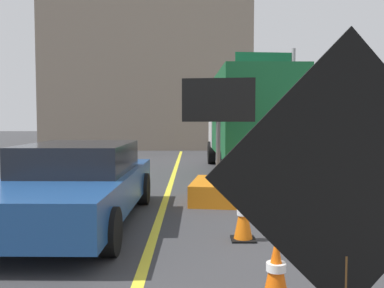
{
  "coord_description": "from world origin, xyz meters",
  "views": [
    {
      "loc": [
        0.59,
        0.88,
        1.83
      ],
      "look_at": [
        0.59,
        7.48,
        1.43
      ],
      "focal_mm": 39.61,
      "sensor_mm": 36.0,
      "label": 1
    }
  ],
  "objects_px": {
    "pickup_car": "(77,183)",
    "roadwork_sign": "(347,182)",
    "traffic_cone_near_sign": "(277,273)",
    "traffic_cone_mid_lane": "(244,216)",
    "highway_guide_sign": "(277,83)",
    "box_truck": "(249,120)",
    "arrow_board_trailer": "(219,179)"
  },
  "relations": [
    {
      "from": "traffic_cone_near_sign",
      "to": "arrow_board_trailer",
      "type": "bearing_deg",
      "value": 92.47
    },
    {
      "from": "highway_guide_sign",
      "to": "roadwork_sign",
      "type": "bearing_deg",
      "value": -99.92
    },
    {
      "from": "pickup_car",
      "to": "traffic_cone_near_sign",
      "type": "height_order",
      "value": "pickup_car"
    },
    {
      "from": "pickup_car",
      "to": "traffic_cone_mid_lane",
      "type": "height_order",
      "value": "pickup_car"
    },
    {
      "from": "pickup_car",
      "to": "highway_guide_sign",
      "type": "relative_size",
      "value": 1.04
    },
    {
      "from": "traffic_cone_near_sign",
      "to": "roadwork_sign",
      "type": "bearing_deg",
      "value": -87.57
    },
    {
      "from": "highway_guide_sign",
      "to": "traffic_cone_near_sign",
      "type": "relative_size",
      "value": 6.89
    },
    {
      "from": "pickup_car",
      "to": "highway_guide_sign",
      "type": "xyz_separation_m",
      "value": [
        5.86,
        12.12,
        2.72
      ]
    },
    {
      "from": "arrow_board_trailer",
      "to": "box_truck",
      "type": "xyz_separation_m",
      "value": [
        1.31,
        4.84,
        1.29
      ]
    },
    {
      "from": "pickup_car",
      "to": "traffic_cone_mid_lane",
      "type": "bearing_deg",
      "value": -20.55
    },
    {
      "from": "box_truck",
      "to": "pickup_car",
      "type": "relative_size",
      "value": 1.46
    },
    {
      "from": "pickup_car",
      "to": "highway_guide_sign",
      "type": "height_order",
      "value": "highway_guide_sign"
    },
    {
      "from": "pickup_car",
      "to": "traffic_cone_near_sign",
      "type": "xyz_separation_m",
      "value": [
        2.81,
        -3.33,
        -0.34
      ]
    },
    {
      "from": "arrow_board_trailer",
      "to": "highway_guide_sign",
      "type": "distance_m",
      "value": 11.06
    },
    {
      "from": "box_truck",
      "to": "highway_guide_sign",
      "type": "bearing_deg",
      "value": 69.57
    },
    {
      "from": "pickup_car",
      "to": "traffic_cone_mid_lane",
      "type": "relative_size",
      "value": 7.05
    },
    {
      "from": "box_truck",
      "to": "traffic_cone_near_sign",
      "type": "bearing_deg",
      "value": -96.05
    },
    {
      "from": "pickup_car",
      "to": "box_truck",
      "type": "bearing_deg",
      "value": 60.33
    },
    {
      "from": "roadwork_sign",
      "to": "traffic_cone_mid_lane",
      "type": "height_order",
      "value": "roadwork_sign"
    },
    {
      "from": "roadwork_sign",
      "to": "box_truck",
      "type": "distance_m",
      "value": 11.79
    },
    {
      "from": "roadwork_sign",
      "to": "arrow_board_trailer",
      "type": "distance_m",
      "value": 6.98
    },
    {
      "from": "arrow_board_trailer",
      "to": "pickup_car",
      "type": "relative_size",
      "value": 0.52
    },
    {
      "from": "pickup_car",
      "to": "roadwork_sign",
      "type": "bearing_deg",
      "value": -59.7
    },
    {
      "from": "highway_guide_sign",
      "to": "traffic_cone_mid_lane",
      "type": "bearing_deg",
      "value": -103.2
    },
    {
      "from": "traffic_cone_near_sign",
      "to": "traffic_cone_mid_lane",
      "type": "bearing_deg",
      "value": 90.9
    },
    {
      "from": "roadwork_sign",
      "to": "highway_guide_sign",
      "type": "height_order",
      "value": "highway_guide_sign"
    },
    {
      "from": "roadwork_sign",
      "to": "traffic_cone_mid_lane",
      "type": "xyz_separation_m",
      "value": [
        -0.1,
        3.88,
        -1.11
      ]
    },
    {
      "from": "highway_guide_sign",
      "to": "traffic_cone_near_sign",
      "type": "height_order",
      "value": "highway_guide_sign"
    },
    {
      "from": "highway_guide_sign",
      "to": "traffic_cone_mid_lane",
      "type": "distance_m",
      "value": 13.86
    },
    {
      "from": "box_truck",
      "to": "highway_guide_sign",
      "type": "distance_m",
      "value": 5.89
    },
    {
      "from": "traffic_cone_near_sign",
      "to": "box_truck",
      "type": "bearing_deg",
      "value": 83.95
    },
    {
      "from": "highway_guide_sign",
      "to": "traffic_cone_near_sign",
      "type": "distance_m",
      "value": 16.04
    }
  ]
}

